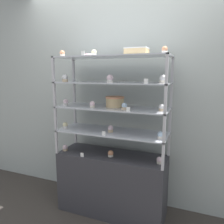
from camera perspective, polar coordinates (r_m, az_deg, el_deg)
ground_plane at (r=2.73m, az=0.00°, el=-24.37°), size 20.00×20.00×0.00m
back_wall at (r=2.60m, az=2.93°, el=4.62°), size 8.00×0.05×2.60m
display_base at (r=2.56m, az=0.00°, el=-18.08°), size 1.17×0.42×0.68m
display_riser_lower at (r=2.34m, az=0.00°, el=-5.43°), size 1.17×0.42×0.26m
display_riser_middle at (r=2.28m, az=0.00°, el=0.85°), size 1.17×0.42×0.26m
display_riser_upper at (r=2.26m, az=0.00°, el=7.36°), size 1.17×0.42×0.26m
display_riser_top at (r=2.26m, az=0.00°, el=13.94°), size 1.17×0.42×0.26m
layer_cake_centerpiece at (r=2.29m, az=0.75°, el=2.73°), size 0.20×0.20×0.11m
sheet_cake_frosted at (r=2.21m, az=6.50°, el=15.38°), size 0.22×0.17×0.07m
cupcake_0 at (r=2.57m, az=-12.14°, el=-9.14°), size 0.06×0.06×0.07m
cupcake_1 at (r=2.34m, az=-0.35°, el=-10.83°), size 0.06×0.06×0.07m
cupcake_2 at (r=2.23m, az=12.33°, el=-12.23°), size 0.06×0.06×0.07m
price_tag_0 at (r=2.36m, az=-7.83°, el=-11.03°), size 0.04×0.00×0.04m
cupcake_3 at (r=2.50m, az=-12.11°, el=-3.43°), size 0.06×0.06×0.07m
cupcake_4 at (r=2.29m, az=-0.44°, el=-4.43°), size 0.06×0.06×0.07m
cupcake_5 at (r=2.11m, az=12.53°, el=-5.97°), size 0.06×0.06×0.07m
price_tag_1 at (r=2.17m, az=-2.18°, el=-5.63°), size 0.04×0.00×0.04m
cupcake_6 at (r=2.47m, az=-11.99°, el=2.48°), size 0.05×0.05×0.07m
cupcake_7 at (r=2.25m, az=-5.18°, el=1.95°), size 0.05×0.05×0.07m
cupcake_8 at (r=2.13m, az=3.23°, el=1.48°), size 0.05×0.05×0.07m
cupcake_9 at (r=2.09m, az=12.84°, el=1.10°), size 0.05×0.05×0.07m
price_tag_2 at (r=2.02m, az=4.26°, el=0.74°), size 0.04×0.00×0.04m
cupcake_10 at (r=2.42m, az=-12.19°, el=8.59°), size 0.07×0.07×0.08m
cupcake_11 at (r=2.18m, az=-0.52°, el=8.67°), size 0.07×0.07×0.08m
cupcake_12 at (r=2.07m, az=13.18°, el=8.32°), size 0.07×0.07×0.08m
price_tag_3 at (r=1.95m, az=8.86°, el=7.96°), size 0.04×0.00×0.04m
cupcake_13 at (r=2.44m, az=-12.86°, el=14.61°), size 0.05×0.05×0.07m
cupcake_14 at (r=2.30m, az=-4.74°, el=15.11°), size 0.05×0.05×0.07m
cupcake_15 at (r=2.07m, az=13.59°, el=15.42°), size 0.05×0.05×0.07m
price_tag_4 at (r=2.19m, az=-7.65°, el=15.01°), size 0.04×0.00×0.04m
donut_glazed at (r=2.41m, az=-6.12°, el=14.47°), size 0.12×0.12×0.03m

